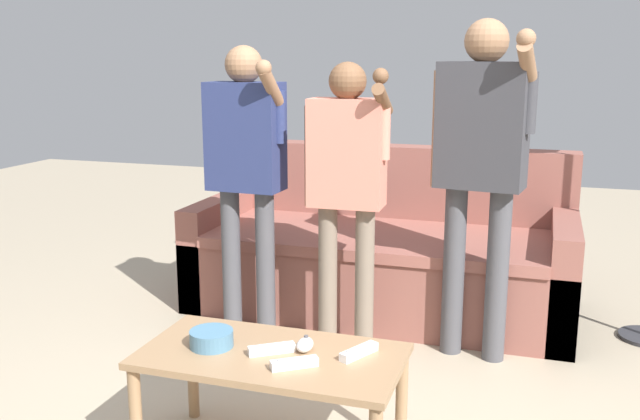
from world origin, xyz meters
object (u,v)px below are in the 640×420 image
at_px(player_right, 481,151).
at_px(game_remote_wand_near, 294,363).
at_px(player_left, 246,158).
at_px(coffee_table, 271,368).
at_px(game_remote_wand_far, 272,349).
at_px(couch, 383,255).
at_px(snack_bowl, 211,338).
at_px(game_remote_wand_spare, 359,352).
at_px(game_remote_nunchuk, 305,345).
at_px(player_center, 347,175).

distance_m(player_right, game_remote_wand_near, 1.45).
relative_size(player_left, player_right, 0.93).
bearing_deg(coffee_table, game_remote_wand_far, -43.41).
relative_size(couch, game_remote_wand_far, 13.70).
height_order(snack_bowl, player_left, player_left).
bearing_deg(snack_bowl, coffee_table, 3.65).
bearing_deg(game_remote_wand_spare, player_left, 130.66).
distance_m(game_remote_nunchuk, game_remote_wand_far, 0.12).
relative_size(coffee_table, snack_bowl, 5.89).
height_order(coffee_table, snack_bowl, snack_bowl).
relative_size(player_center, game_remote_wand_far, 9.08).
relative_size(snack_bowl, player_center, 0.11).
distance_m(snack_bowl, player_left, 1.22).
distance_m(game_remote_wand_far, game_remote_wand_spare, 0.30).
xyz_separation_m(coffee_table, game_remote_wand_spare, (0.30, 0.07, 0.07)).
distance_m(player_right, game_remote_wand_spare, 1.26).
distance_m(coffee_table, snack_bowl, 0.24).
bearing_deg(player_left, snack_bowl, -72.92).
xyz_separation_m(snack_bowl, game_remote_wand_spare, (0.52, 0.08, -0.01)).
bearing_deg(player_right, player_center, -166.81).
bearing_deg(coffee_table, snack_bowl, -176.35).
bearing_deg(game_remote_nunchuk, player_right, 66.70).
xyz_separation_m(couch, game_remote_wand_near, (0.11, -1.83, 0.14)).
relative_size(player_left, game_remote_wand_near, 9.78).
bearing_deg(game_remote_wand_spare, player_right, 75.23).
height_order(game_remote_nunchuk, player_center, player_center).
bearing_deg(player_left, game_remote_wand_near, -59.70).
bearing_deg(game_remote_wand_spare, coffee_table, -166.92).
relative_size(couch, snack_bowl, 13.65).
bearing_deg(game_remote_wand_far, game_remote_wand_spare, 13.66).
xyz_separation_m(game_remote_wand_far, game_remote_wand_spare, (0.30, 0.07, -0.00)).
relative_size(game_remote_nunchuk, game_remote_wand_far, 0.57).
bearing_deg(player_center, game_remote_nunchuk, -82.68).
bearing_deg(couch, player_left, -129.50).
xyz_separation_m(player_right, game_remote_wand_spare, (-0.29, -1.09, -0.57)).
height_order(couch, coffee_table, couch).
bearing_deg(game_remote_wand_spare, game_remote_wand_near, -139.18).
xyz_separation_m(game_remote_nunchuk, player_right, (0.48, 1.11, 0.56)).
height_order(player_left, player_center, player_left).
relative_size(snack_bowl, player_right, 0.10).
bearing_deg(game_remote_wand_spare, player_center, 108.37).
distance_m(couch, game_remote_wand_spare, 1.70).
height_order(couch, game_remote_nunchuk, couch).
relative_size(snack_bowl, player_left, 0.10).
distance_m(player_left, game_remote_wand_near, 1.42).
bearing_deg(coffee_table, player_right, 63.17).
height_order(game_remote_wand_far, game_remote_wand_spare, same).
relative_size(coffee_table, game_remote_nunchuk, 10.44).
relative_size(coffee_table, player_center, 0.65).
bearing_deg(game_remote_nunchuk, player_center, 97.32).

